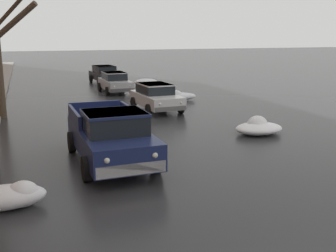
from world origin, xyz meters
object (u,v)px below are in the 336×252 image
Objects in this scene: sedan_white_parked_kerbside_close at (156,96)px; sedan_silver_parked_kerbside_mid at (115,82)px; pickup_truck_darkblue_approaching_near_lane at (111,136)px; sedan_black_parked_far_down_block at (105,74)px.

sedan_silver_parked_kerbside_mid is (-0.62, 7.29, -0.00)m from sedan_white_parked_kerbside_close.
sedan_black_parked_far_down_block is (3.94, 21.23, -0.13)m from pickup_truck_darkblue_approaching_near_lane.
pickup_truck_darkblue_approaching_near_lane is 9.04m from sedan_white_parked_kerbside_close.
sedan_white_parked_kerbside_close and sedan_silver_parked_kerbside_mid have the same top height.
sedan_silver_parked_kerbside_mid is at bearing -94.31° from sedan_black_parked_far_down_block.
sedan_white_parked_kerbside_close and sedan_black_parked_far_down_block have the same top height.
sedan_white_parked_kerbside_close is 13.18m from sedan_black_parked_far_down_block.
sedan_black_parked_far_down_block is at bearing 79.50° from pickup_truck_darkblue_approaching_near_lane.
sedan_black_parked_far_down_block is (0.44, 5.89, 0.00)m from sedan_silver_parked_kerbside_mid.
sedan_black_parked_far_down_block is at bearing 90.77° from sedan_white_parked_kerbside_close.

